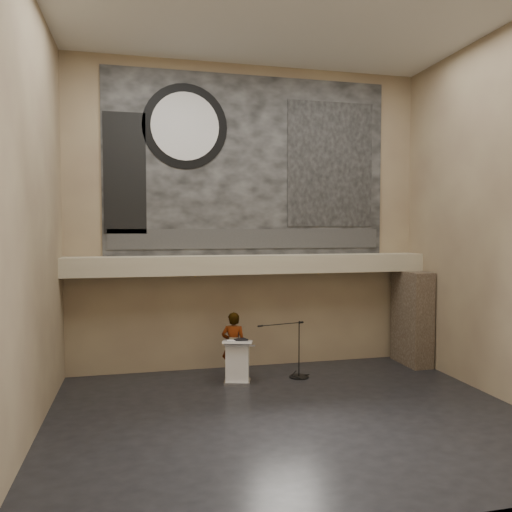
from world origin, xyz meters
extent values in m
plane|color=black|center=(0.00, 0.00, 0.00)|extent=(10.00, 10.00, 0.00)
plane|color=silver|center=(0.00, 0.00, 8.50)|extent=(10.00, 10.00, 0.00)
cube|color=#77614C|center=(0.00, 4.00, 4.25)|extent=(10.00, 0.02, 8.50)
cube|color=#77614C|center=(0.00, -4.00, 4.25)|extent=(10.00, 0.02, 8.50)
cube|color=#77614C|center=(-5.00, 0.00, 4.25)|extent=(0.02, 8.00, 8.50)
cube|color=#77614C|center=(5.00, 0.00, 4.25)|extent=(0.02, 8.00, 8.50)
cube|color=tan|center=(0.00, 3.60, 2.95)|extent=(10.00, 0.80, 0.50)
cylinder|color=#B2893D|center=(-1.60, 3.55, 2.67)|extent=(0.04, 0.04, 0.06)
cylinder|color=#B2893D|center=(1.90, 3.55, 2.67)|extent=(0.04, 0.04, 0.06)
cube|color=black|center=(0.00, 3.97, 5.70)|extent=(8.00, 0.05, 5.00)
cube|color=#2B2B2B|center=(0.00, 3.93, 3.65)|extent=(7.76, 0.02, 0.55)
cylinder|color=black|center=(-1.80, 3.93, 6.70)|extent=(2.30, 0.02, 2.30)
cylinder|color=silver|center=(-1.80, 3.91, 6.70)|extent=(1.84, 0.02, 1.84)
cube|color=black|center=(2.40, 3.93, 5.80)|extent=(2.60, 0.02, 3.60)
cube|color=black|center=(-3.40, 3.93, 5.40)|extent=(1.10, 0.02, 3.20)
cube|color=#3D3125|center=(4.65, 3.15, 1.35)|extent=(0.60, 1.40, 2.70)
cube|color=silver|center=(-0.66, 2.46, 0.04)|extent=(0.77, 0.66, 0.08)
cube|color=white|center=(-0.66, 2.46, 0.56)|extent=(0.66, 0.54, 0.96)
cube|color=white|center=(-0.66, 2.44, 1.07)|extent=(0.85, 0.71, 0.13)
cube|color=black|center=(-0.56, 2.47, 1.12)|extent=(0.35, 0.31, 0.04)
cube|color=white|center=(-0.81, 2.43, 1.10)|extent=(0.27, 0.34, 0.00)
imported|color=silver|center=(-0.68, 2.88, 0.88)|extent=(0.75, 0.63, 1.76)
cylinder|color=black|center=(1.03, 2.61, 0.01)|extent=(0.52, 0.52, 0.02)
cylinder|color=black|center=(1.03, 2.61, 0.75)|extent=(0.03, 0.03, 1.50)
cylinder|color=black|center=(0.47, 2.50, 1.46)|extent=(1.24, 0.28, 0.02)
camera|label=1|loc=(-3.06, -9.79, 3.90)|focal=35.00mm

